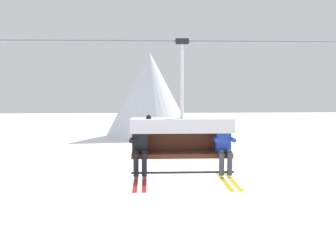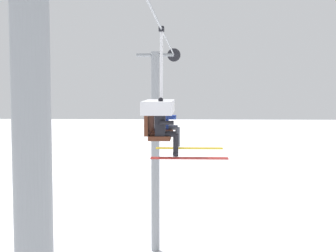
{
  "view_description": "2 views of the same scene",
  "coord_description": "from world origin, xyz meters",
  "views": [
    {
      "loc": [
        -0.1,
        -9.92,
        7.6
      ],
      "look_at": [
        0.35,
        -0.68,
        6.67
      ],
      "focal_mm": 45.0,
      "sensor_mm": 36.0,
      "label": 1
    },
    {
      "loc": [
        -11.44,
        -1.45,
        7.17
      ],
      "look_at": [
        0.42,
        -0.96,
        6.26
      ],
      "focal_mm": 55.0,
      "sensor_mm": 36.0,
      "label": 2
    }
  ],
  "objects": [
    {
      "name": "skier_blue",
      "position": [
        1.56,
        -0.95,
        6.26
      ],
      "size": [
        0.46,
        1.7,
        1.23
      ],
      "color": "#2847B7"
    },
    {
      "name": "skier_black",
      "position": [
        -0.26,
        -0.94,
        6.28
      ],
      "size": [
        0.48,
        1.7,
        1.34
      ],
      "color": "black"
    },
    {
      "name": "lift_cable",
      "position": [
        1.88,
        -0.8,
        8.5
      ],
      "size": [
        19.33,
        0.05,
        0.05
      ],
      "color": "gray"
    },
    {
      "name": "chairlift_chair",
      "position": [
        0.65,
        -0.73,
        6.56
      ],
      "size": [
        2.24,
        0.74,
        2.87
      ],
      "color": "#512819"
    },
    {
      "name": "mountain_peak_central",
      "position": [
        0.24,
        51.0,
        6.08
      ],
      "size": [
        12.76,
        12.76,
        12.16
      ],
      "color": "silver",
      "rests_on": "ground_plane"
    }
  ]
}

